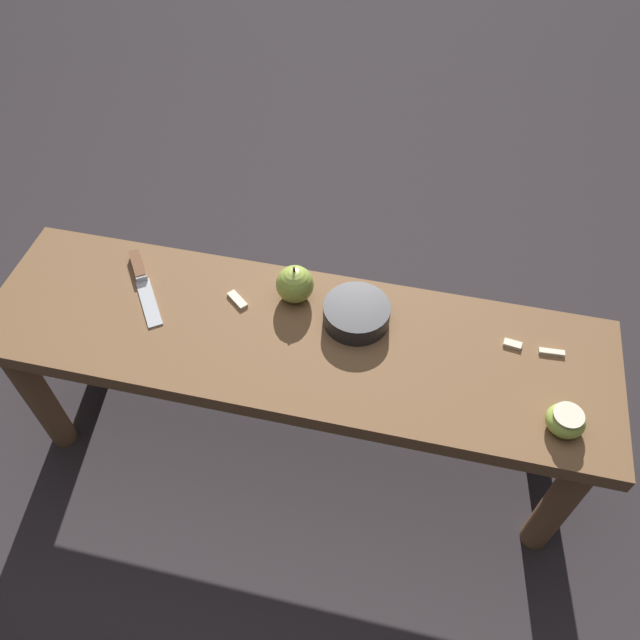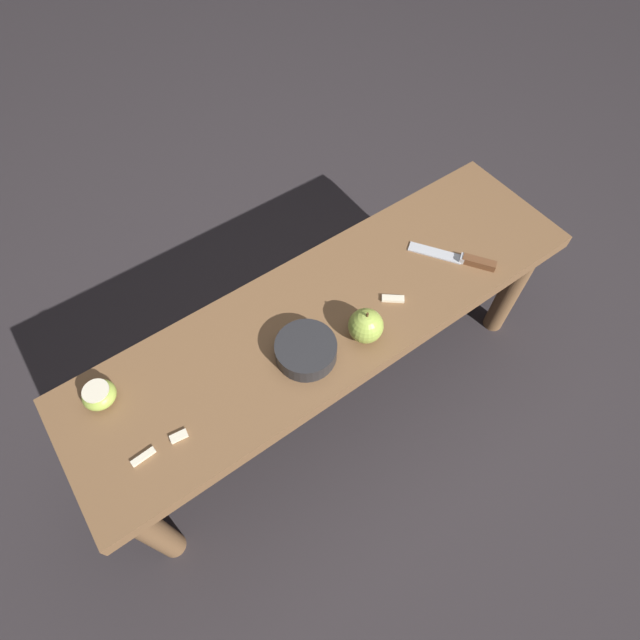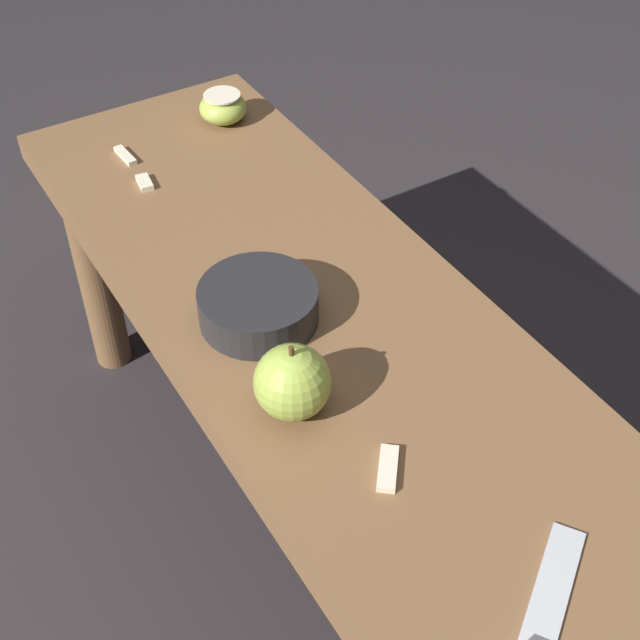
{
  "view_description": "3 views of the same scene",
  "coord_description": "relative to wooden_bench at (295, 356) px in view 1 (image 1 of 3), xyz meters",
  "views": [
    {
      "loc": [
        0.24,
        -0.79,
        1.54
      ],
      "look_at": [
        0.05,
        0.03,
        0.51
      ],
      "focal_mm": 35.0,
      "sensor_mm": 36.0,
      "label": 1
    },
    {
      "loc": [
        0.43,
        0.55,
        1.52
      ],
      "look_at": [
        0.05,
        0.03,
        0.51
      ],
      "focal_mm": 28.0,
      "sensor_mm": 36.0,
      "label": 2
    },
    {
      "loc": [
        -0.59,
        0.42,
        1.22
      ],
      "look_at": [
        0.05,
        0.03,
        0.51
      ],
      "focal_mm": 50.0,
      "sensor_mm": 36.0,
      "label": 3
    }
  ],
  "objects": [
    {
      "name": "ground_plane",
      "position": [
        0.0,
        0.0,
        -0.39
      ],
      "size": [
        8.0,
        8.0,
        0.0
      ],
      "primitive_type": "plane",
      "color": "#2D282B"
    },
    {
      "name": "wooden_bench",
      "position": [
        0.0,
        0.0,
        0.0
      ],
      "size": [
        1.38,
        0.39,
        0.47
      ],
      "color": "brown",
      "rests_on": "ground_plane"
    },
    {
      "name": "knife",
      "position": [
        -0.38,
        0.08,
        0.09
      ],
      "size": [
        0.15,
        0.21,
        0.02
      ],
      "rotation": [
        0.0,
        0.0,
        -0.97
      ],
      "color": "#B7BABF",
      "rests_on": "wooden_bench"
    },
    {
      "name": "apple_whole",
      "position": [
        -0.02,
        0.11,
        0.12
      ],
      "size": [
        0.09,
        0.09,
        0.1
      ],
      "color": "#9EB747",
      "rests_on": "wooden_bench"
    },
    {
      "name": "apple_cut",
      "position": [
        0.56,
        -0.1,
        0.1
      ],
      "size": [
        0.08,
        0.08,
        0.05
      ],
      "color": "#9EB747",
      "rests_on": "wooden_bench"
    },
    {
      "name": "apple_slice_near_knife",
      "position": [
        0.54,
        0.07,
        0.08
      ],
      "size": [
        0.05,
        0.02,
        0.01
      ],
      "color": "beige",
      "rests_on": "wooden_bench"
    },
    {
      "name": "apple_slice_center",
      "position": [
        -0.15,
        0.07,
        0.08
      ],
      "size": [
        0.06,
        0.05,
        0.01
      ],
      "color": "beige",
      "rests_on": "wooden_bench"
    },
    {
      "name": "apple_slice_near_bowl",
      "position": [
        0.46,
        0.08,
        0.08
      ],
      "size": [
        0.04,
        0.02,
        0.01
      ],
      "color": "beige",
      "rests_on": "wooden_bench"
    },
    {
      "name": "bowl",
      "position": [
        0.12,
        0.07,
        0.1
      ],
      "size": [
        0.15,
        0.15,
        0.05
      ],
      "color": "#232326",
      "rests_on": "wooden_bench"
    }
  ]
}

